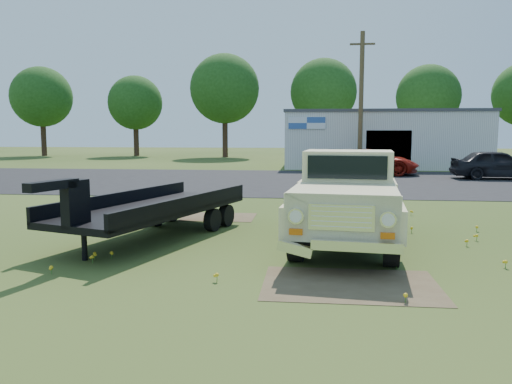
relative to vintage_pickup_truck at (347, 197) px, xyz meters
The scene contains 15 objects.
ground 2.00m from the vintage_pickup_truck, behind, with size 140.00×140.00×0.00m, color #2F4215.
asphalt_lot 14.90m from the vintage_pickup_truck, 96.40° to the left, with size 90.00×14.00×0.02m, color black.
dirt_patch_a 3.42m from the vintage_pickup_truck, 92.75° to the right, with size 3.00×2.00×0.01m, color brown.
dirt_patch_b 5.02m from the vintage_pickup_truck, 138.22° to the left, with size 2.20×1.60×0.01m, color brown.
commercial_building 27.13m from the vintage_pickup_truck, 80.78° to the left, with size 14.20×8.20×4.15m.
utility_pole_mid 22.17m from the vintage_pickup_truck, 83.85° to the left, with size 1.60×0.30×9.00m.
treeline_a 49.88m from the vintage_pickup_truck, 126.71° to the left, with size 6.40×6.40×9.52m.
treeline_b 45.49m from the vintage_pickup_truck, 115.74° to the left, with size 5.76×5.76×8.57m.
treeline_c 40.85m from the vintage_pickup_truck, 103.81° to the left, with size 7.04×7.04×10.47m.
treeline_d 40.64m from the vintage_pickup_truck, 89.51° to the left, with size 6.72×6.72×10.00m.
treeline_e 40.42m from the vintage_pickup_truck, 75.06° to the left, with size 6.08×6.08×9.04m.
vintage_pickup_truck is the anchor object (origin of this frame).
flatbed_trailer 4.70m from the vintage_pickup_truck, behind, with size 2.10×6.29×1.71m, color black, non-canonical shape.
red_pickup 19.52m from the vintage_pickup_truck, 81.60° to the left, with size 2.54×5.51×1.53m, color maroon.
dark_sedan 19.44m from the vintage_pickup_truck, 61.32° to the left, with size 1.91×4.74×1.61m, color black.
Camera 1 is at (0.79, -11.43, 2.62)m, focal length 35.00 mm.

